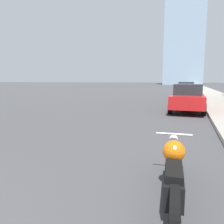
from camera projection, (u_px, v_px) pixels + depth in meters
name	position (u px, v px, depth m)	size (l,w,h in m)	color
sidewalk	(205.00, 91.00, 36.08)	(3.26, 240.00, 0.15)	#9E998E
distant_tower	(186.00, 16.00, 91.73)	(15.73, 15.73, 57.00)	#8CA5BC
motorcycle	(173.00, 171.00, 3.19)	(0.62, 2.41, 0.79)	black
parked_car_red	(188.00, 98.00, 12.04)	(1.82, 4.40, 1.51)	red
parked_car_silver	(185.00, 89.00, 22.96)	(2.07, 3.98, 1.56)	#BCBCC1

